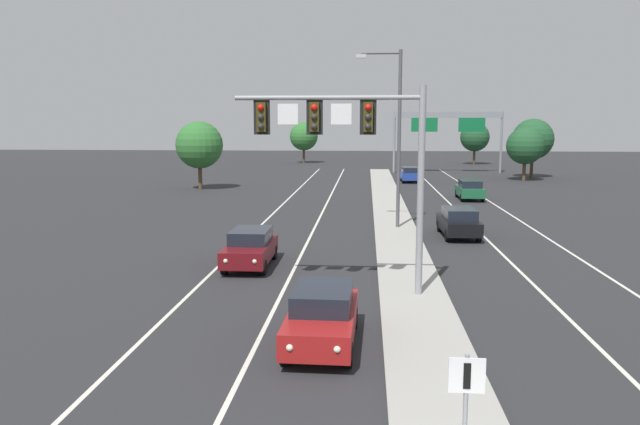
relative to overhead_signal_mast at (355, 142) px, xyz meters
The scene contains 19 objects.
median_island 7.25m from the overhead_signal_mast, 64.34° to the left, with size 2.40×110.00×0.15m, color #9E9B93.
lane_stripe_oncoming_center 12.88m from the overhead_signal_mast, 102.90° to the left, with size 0.14×100.00×0.01m, color silver.
lane_stripe_receding_center 14.33m from the overhead_signal_mast, 59.12° to the left, with size 0.14×100.00×0.01m, color silver.
edge_stripe_left 13.93m from the overhead_signal_mast, 117.44° to the left, with size 0.14×100.00×0.01m, color silver.
edge_stripe_right 16.16m from the overhead_signal_mast, 48.38° to the left, with size 0.14×100.00×0.01m, color silver.
overhead_signal_mast is the anchor object (origin of this frame).
median_sign_post 12.26m from the overhead_signal_mast, 79.74° to the right, with size 0.60×0.10×2.20m.
street_lamp_median 14.30m from the overhead_signal_mast, 81.94° to the left, with size 2.58×0.28×10.00m.
car_oncoming_red 6.74m from the overhead_signal_mast, 99.14° to the right, with size 1.91×4.51×1.58m.
car_oncoming_darkred 7.84m from the overhead_signal_mast, 135.90° to the left, with size 1.84×4.48×1.58m.
car_receding_black 14.01m from the overhead_signal_mast, 65.90° to the left, with size 1.91×4.50×1.58m.
car_receding_green 30.39m from the overhead_signal_mast, 73.18° to the left, with size 1.86×4.49×1.58m.
car_receding_blue 43.97m from the overhead_signal_mast, 83.54° to the left, with size 1.88×4.49×1.58m.
highway_sign_gantry 56.77m from the overhead_signal_mast, 79.55° to the left, with size 13.28×0.42×7.50m.
tree_far_right_b 48.87m from the overhead_signal_mast, 69.44° to the left, with size 3.93×3.93×5.69m.
tree_far_left_c 37.87m from the overhead_signal_mast, 113.31° to the left, with size 4.33×4.33×6.27m.
tree_far_left_b 74.08m from the overhead_signal_mast, 97.17° to the left, with size 4.32×4.32×6.26m.
tree_far_right_a 73.94m from the overhead_signal_mast, 77.20° to the left, with size 4.30×4.30×6.22m.
tree_far_right_c 53.21m from the overhead_signal_mast, 69.13° to the left, with size 4.56×4.56×6.60m.
Camera 1 is at (-1.70, -7.56, 6.09)m, focal length 34.58 mm.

